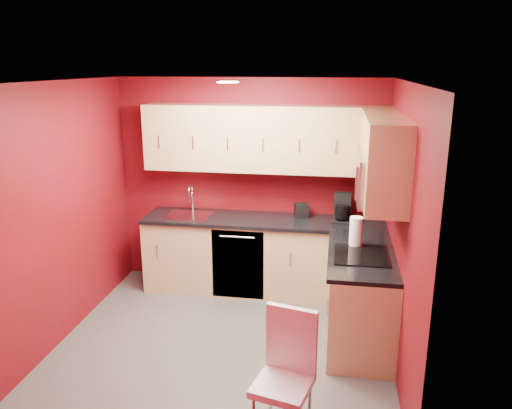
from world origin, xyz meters
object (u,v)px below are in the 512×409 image
(coffee_maker, at_px, (342,208))
(paper_towel, at_px, (356,232))
(microwave, at_px, (379,178))
(sink, at_px, (189,212))
(napkin_holder, at_px, (301,211))
(dining_chair, at_px, (283,379))

(coffee_maker, xyz_separation_m, paper_towel, (0.13, -0.76, -0.02))
(microwave, xyz_separation_m, sink, (-2.09, 1.00, -0.72))
(sink, relative_size, paper_towel, 1.75)
(sink, height_order, coffee_maker, sink)
(sink, distance_m, coffee_maker, 1.80)
(sink, distance_m, napkin_holder, 1.34)
(sink, height_order, dining_chair, sink)
(microwave, height_order, sink, microwave)
(microwave, height_order, napkin_holder, microwave)
(paper_towel, xyz_separation_m, dining_chair, (-0.53, -1.65, -0.58))
(coffee_maker, distance_m, paper_towel, 0.77)
(paper_towel, bearing_deg, microwave, -57.15)
(sink, bearing_deg, dining_chair, -59.77)
(paper_towel, relative_size, dining_chair, 0.31)
(coffee_maker, distance_m, dining_chair, 2.51)
(dining_chair, bearing_deg, paper_towel, 86.13)
(napkin_holder, xyz_separation_m, paper_towel, (0.60, -0.88, 0.07))
(microwave, distance_m, dining_chair, 1.96)
(coffee_maker, relative_size, napkin_holder, 2.06)
(microwave, height_order, coffee_maker, microwave)
(napkin_holder, height_order, dining_chair, napkin_holder)
(microwave, distance_m, coffee_maker, 1.21)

